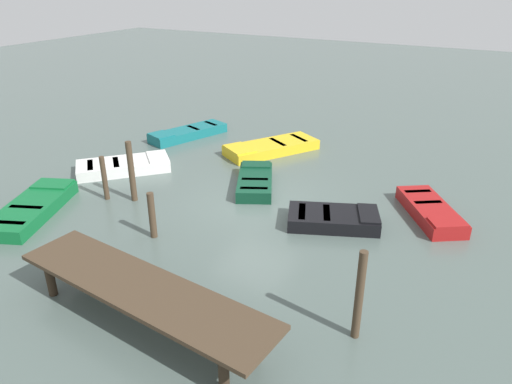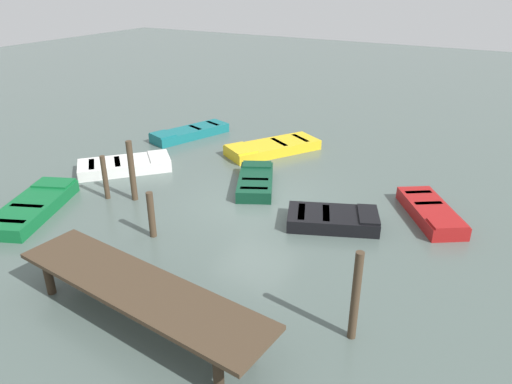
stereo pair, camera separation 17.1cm
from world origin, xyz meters
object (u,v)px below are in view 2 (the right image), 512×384
Objects in this scene: rowboat_teal at (190,133)px; mooring_piling_center at (356,296)px; rowboat_white at (125,165)px; rowboat_yellow at (272,147)px; mooring_piling_near_left at (151,215)px; rowboat_dark_green at (256,181)px; rowboat_red at (431,212)px; dock_segment at (139,290)px; rowboat_green at (33,207)px; mooring_piling_mid_right at (105,177)px; mooring_piling_far_left at (132,171)px; rowboat_black at (333,219)px.

rowboat_teal is 1.86× the size of mooring_piling_center.
rowboat_teal is at bearing 46.61° from rowboat_white.
mooring_piling_near_left is (-0.25, 7.84, 0.47)m from rowboat_yellow.
rowboat_white is (5.06, 1.08, -0.00)m from rowboat_dark_green.
rowboat_red is at bearing -93.52° from mooring_piling_center.
mooring_piling_near_left is (2.23, -2.97, -0.15)m from dock_segment.
mooring_piling_center reaches higher than dock_segment.
mooring_piling_mid_right is at bearing -55.77° from rowboat_green.
rowboat_yellow is (1.12, -3.42, -0.00)m from rowboat_dark_green.
rowboat_red and rowboat_white have the same top height.
rowboat_teal is 14.04m from mooring_piling_center.
rowboat_dark_green is 1.46× the size of mooring_piling_far_left.
rowboat_green is (3.97, 8.55, 0.00)m from rowboat_yellow.
rowboat_green is (10.90, 5.70, -0.00)m from rowboat_red.
rowboat_white is (8.43, -0.22, -0.00)m from rowboat_black.
dock_segment reaches higher than rowboat_green.
rowboat_dark_green is at bearing 136.77° from rowboat_black.
mooring_piling_mid_right reaches higher than rowboat_white.
dock_segment is 3.13× the size of mooring_piling_center.
rowboat_red is at bearing 95.27° from rowboat_teal.
dock_segment reaches higher than rowboat_teal.
rowboat_yellow is 1.08× the size of rowboat_teal.
rowboat_teal is at bearing -77.30° from mooring_piling_mid_right.
rowboat_white is (10.87, 1.66, -0.00)m from rowboat_red.
rowboat_dark_green and rowboat_white have the same top height.
rowboat_teal is 6.68m from mooring_piling_far_left.
rowboat_teal is 1.87× the size of mooring_piling_far_left.
rowboat_teal is at bearing -60.13° from mooring_piling_near_left.
mooring_piling_center reaches higher than mooring_piling_near_left.
mooring_piling_near_left is at bearing 158.06° from mooring_piling_mid_right.
mooring_piling_far_left is at bearing -102.16° from rowboat_red.
rowboat_yellow is 1.19× the size of rowboat_white.
rowboat_dark_green is at bearing -34.85° from rowboat_white.
dock_segment is at bearing 133.76° from mooring_piling_far_left.
rowboat_black is 1.98× the size of mooring_piling_mid_right.
rowboat_green is (8.46, 3.83, -0.00)m from rowboat_black.
rowboat_dark_green is at bearing -117.76° from rowboat_red.
mooring_piling_near_left is (-4.22, -0.71, 0.47)m from rowboat_green.
dock_segment is at bearing -62.64° from rowboat_red.
rowboat_dark_green is at bearing -45.98° from mooring_piling_center.
mooring_piling_far_left is (-2.34, 6.21, 0.80)m from rowboat_teal.
rowboat_black is at bearing -88.50° from rowboat_green.
rowboat_yellow is at bearing -112.37° from mooring_piling_mid_right.
rowboat_black is 9.88m from rowboat_teal.
mooring_piling_near_left is at bearing -165.84° from rowboat_black.
mooring_piling_far_left reaches higher than rowboat_green.
rowboat_black is at bearing 74.90° from rowboat_yellow.
dock_segment is 4.68× the size of mooring_piling_near_left.
mooring_piling_near_left is 0.67× the size of mooring_piling_far_left.
rowboat_teal is (0.28, -4.44, -0.00)m from rowboat_white.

